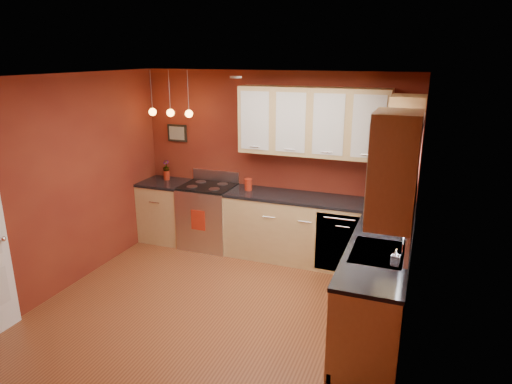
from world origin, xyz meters
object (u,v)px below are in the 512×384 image
at_px(gas_range, 208,215).
at_px(coffee_maker, 382,195).
at_px(red_canister, 248,184).
at_px(sink, 378,254).
at_px(soap_pump, 395,258).

bearing_deg(gas_range, coffee_maker, 1.79).
bearing_deg(gas_range, red_canister, 1.91).
height_order(sink, coffee_maker, sink).
distance_m(gas_range, soap_pump, 3.36).
height_order(coffee_maker, soap_pump, coffee_maker).
height_order(gas_range, red_canister, same).
xyz_separation_m(gas_range, sink, (2.62, -1.50, 0.43)).
height_order(sink, red_canister, sink).
xyz_separation_m(sink, soap_pump, (0.18, -0.28, 0.11)).
bearing_deg(red_canister, sink, -37.54).
relative_size(sink, soap_pump, 4.13).
relative_size(gas_range, red_canister, 6.52).
bearing_deg(sink, coffee_maker, 95.00).
distance_m(sink, coffee_maker, 1.59).
relative_size(coffee_maker, soap_pump, 1.42).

